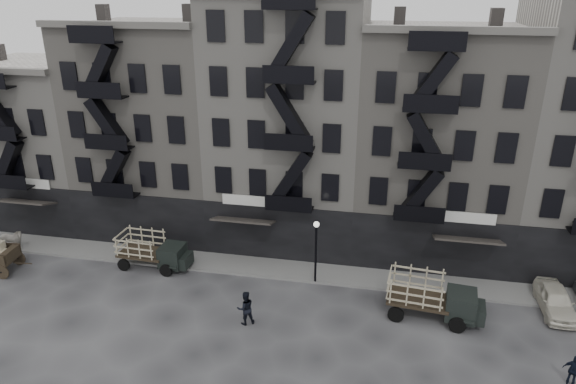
% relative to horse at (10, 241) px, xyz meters
% --- Properties ---
extents(ground, '(140.00, 140.00, 0.00)m').
position_rel_horse_xyz_m(ground, '(18.52, -2.52, -0.84)').
color(ground, '#38383A').
rests_on(ground, ground).
extents(sidewalk, '(55.00, 2.50, 0.15)m').
position_rel_horse_xyz_m(sidewalk, '(18.52, 1.23, -0.76)').
color(sidewalk, slate).
rests_on(sidewalk, ground).
extents(building_west, '(10.00, 11.35, 13.20)m').
position_rel_horse_xyz_m(building_west, '(-1.48, 7.31, 5.17)').
color(building_west, '#A6A299').
rests_on(building_west, ground).
extents(building_midwest, '(10.00, 11.35, 16.20)m').
position_rel_horse_xyz_m(building_midwest, '(8.52, 7.31, 6.67)').
color(building_midwest, gray).
rests_on(building_midwest, ground).
extents(building_center, '(10.00, 11.35, 18.20)m').
position_rel_horse_xyz_m(building_center, '(18.52, 7.31, 7.67)').
color(building_center, '#A6A299').
rests_on(building_center, ground).
extents(building_mideast, '(10.00, 11.35, 16.20)m').
position_rel_horse_xyz_m(building_mideast, '(28.52, 7.31, 6.67)').
color(building_mideast, gray).
rests_on(building_mideast, ground).
extents(lamp_post, '(0.36, 0.36, 4.28)m').
position_rel_horse_xyz_m(lamp_post, '(21.52, 0.08, 1.95)').
color(lamp_post, black).
rests_on(lamp_post, ground).
extents(horse, '(2.14, 1.37, 1.67)m').
position_rel_horse_xyz_m(horse, '(0.00, 0.00, 0.00)').
color(horse, '#BBB5AB').
rests_on(horse, ground).
extents(stake_truck_west, '(4.89, 2.18, 2.41)m').
position_rel_horse_xyz_m(stake_truck_west, '(10.70, 0.02, 0.54)').
color(stake_truck_west, black).
rests_on(stake_truck_west, ground).
extents(stake_truck_east, '(5.40, 2.63, 2.62)m').
position_rel_horse_xyz_m(stake_truck_east, '(28.41, -2.17, 0.66)').
color(stake_truck_east, black).
rests_on(stake_truck_east, ground).
extents(car_east, '(1.72, 4.22, 1.43)m').
position_rel_horse_xyz_m(car_east, '(35.43, -0.18, -0.12)').
color(car_east, silver).
rests_on(car_east, ground).
extents(pedestrian_mid, '(1.22, 1.14, 2.00)m').
position_rel_horse_xyz_m(pedestrian_mid, '(18.35, -4.74, 0.16)').
color(pedestrian_mid, black).
rests_on(pedestrian_mid, ground).
extents(policeman, '(1.02, 0.76, 1.61)m').
position_rel_horse_xyz_m(policeman, '(34.60, -6.31, -0.03)').
color(policeman, black).
rests_on(policeman, ground).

